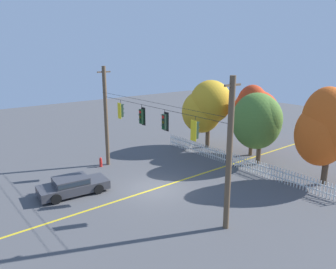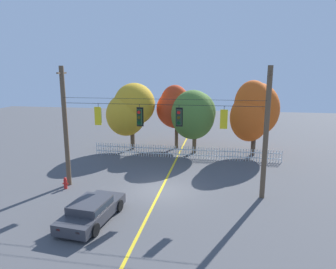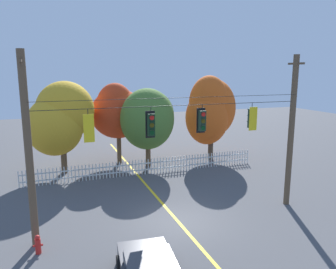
% 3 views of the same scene
% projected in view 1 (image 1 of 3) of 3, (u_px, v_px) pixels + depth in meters
% --- Properties ---
extents(ground, '(80.00, 80.00, 0.00)m').
position_uv_depth(ground, '(154.00, 189.00, 21.78)').
color(ground, '#4C4C4F').
extents(lane_centerline_stripe, '(0.16, 36.00, 0.01)m').
position_uv_depth(lane_centerline_stripe, '(154.00, 189.00, 21.78)').
color(lane_centerline_stripe, gold).
rests_on(lane_centerline_stripe, ground).
extents(signal_support_span, '(12.89, 1.10, 7.88)m').
position_uv_depth(signal_support_span, '(153.00, 131.00, 20.78)').
color(signal_support_span, brown).
rests_on(signal_support_span, ground).
extents(traffic_signal_northbound_primary, '(0.43, 0.38, 1.36)m').
position_uv_depth(traffic_signal_northbound_primary, '(121.00, 111.00, 23.58)').
color(traffic_signal_northbound_primary, black).
extents(traffic_signal_southbound_primary, '(0.43, 0.38, 1.40)m').
position_uv_depth(traffic_signal_southbound_primary, '(142.00, 116.00, 21.58)').
color(traffic_signal_southbound_primary, black).
extents(traffic_signal_eastbound_side, '(0.43, 0.38, 1.33)m').
position_uv_depth(traffic_signal_eastbound_side, '(165.00, 122.00, 19.71)').
color(traffic_signal_eastbound_side, black).
extents(traffic_signal_westbound_side, '(0.43, 0.38, 1.34)m').
position_uv_depth(traffic_signal_westbound_side, '(195.00, 130.00, 17.69)').
color(traffic_signal_westbound_side, black).
extents(white_picket_fence, '(16.36, 0.06, 1.07)m').
position_uv_depth(white_picket_fence, '(236.00, 161.00, 25.76)').
color(white_picket_fence, silver).
rests_on(white_picket_fence, ground).
extents(autumn_maple_near_fence, '(4.56, 4.13, 6.42)m').
position_uv_depth(autumn_maple_near_fence, '(206.00, 107.00, 30.31)').
color(autumn_maple_near_fence, brown).
rests_on(autumn_maple_near_fence, ground).
extents(autumn_maple_mid, '(4.14, 3.64, 6.20)m').
position_uv_depth(autumn_maple_mid, '(254.00, 110.00, 28.05)').
color(autumn_maple_mid, brown).
rests_on(autumn_maple_mid, ground).
extents(autumn_oak_far_east, '(4.01, 3.75, 5.87)m').
position_uv_depth(autumn_oak_far_east, '(258.00, 120.00, 25.47)').
color(autumn_oak_far_east, brown).
rests_on(autumn_oak_far_east, ground).
extents(autumn_maple_far_west, '(4.36, 4.08, 6.74)m').
position_uv_depth(autumn_maple_far_west, '(329.00, 127.00, 21.76)').
color(autumn_maple_far_west, '#473828').
rests_on(autumn_maple_far_west, ground).
extents(parked_car, '(2.33, 4.52, 1.15)m').
position_uv_depth(parked_car, '(73.00, 185.00, 20.93)').
color(parked_car, '#38383D').
rests_on(parked_car, ground).
extents(fire_hydrant, '(0.38, 0.22, 0.78)m').
position_uv_depth(fire_hydrant, '(101.00, 162.00, 25.93)').
color(fire_hydrant, red).
rests_on(fire_hydrant, ground).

